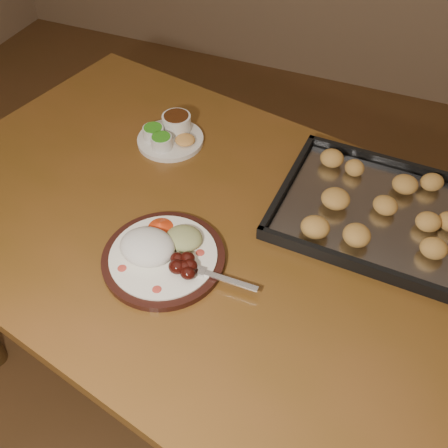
% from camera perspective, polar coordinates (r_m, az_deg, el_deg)
% --- Properties ---
extents(ground, '(4.00, 4.00, 0.00)m').
position_cam_1_polar(ground, '(1.80, -7.33, -15.07)').
color(ground, brown).
rests_on(ground, ground).
extents(dining_table, '(1.65, 1.19, 0.75)m').
position_cam_1_polar(dining_table, '(1.21, -0.52, -3.44)').
color(dining_table, brown).
rests_on(dining_table, ground).
extents(dinner_plate, '(0.35, 0.26, 0.06)m').
position_cam_1_polar(dinner_plate, '(1.07, -7.09, -3.27)').
color(dinner_plate, black).
rests_on(dinner_plate, dining_table).
extents(condiment_saucer, '(0.18, 0.18, 0.06)m').
position_cam_1_polar(condiment_saucer, '(1.36, -6.17, 10.18)').
color(condiment_saucer, silver).
rests_on(condiment_saucer, dining_table).
extents(baking_tray, '(0.52, 0.39, 0.05)m').
position_cam_1_polar(baking_tray, '(1.20, 18.27, 1.17)').
color(baking_tray, black).
rests_on(baking_tray, dining_table).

